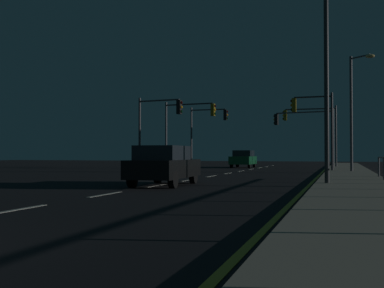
{
  "coord_description": "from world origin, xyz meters",
  "views": [
    {
      "loc": [
        6.9,
        -3.51,
        1.26
      ],
      "look_at": [
        -1.8,
        23.12,
        1.86
      ],
      "focal_mm": 42.69,
      "sensor_mm": 36.0,
      "label": 1
    }
  ],
  "objects_px": {
    "street_lamp_corner": "(336,65)",
    "traffic_light_far_right": "(312,123)",
    "street_lamp_median": "(355,102)",
    "traffic_light_near_right": "(187,121)",
    "traffic_light_near_left": "(158,119)",
    "traffic_light_mid_left": "(207,125)",
    "car_oncoming": "(243,159)",
    "traffic_light_far_left": "(305,126)",
    "traffic_light_far_center": "(314,117)",
    "car": "(164,165)"
  },
  "relations": [
    {
      "from": "car_oncoming",
      "to": "traffic_light_far_left",
      "type": "xyz_separation_m",
      "value": [
        5.62,
        -1.95,
        2.8
      ]
    },
    {
      "from": "traffic_light_far_right",
      "to": "traffic_light_near_right",
      "type": "relative_size",
      "value": 0.99
    },
    {
      "from": "street_lamp_median",
      "to": "street_lamp_corner",
      "type": "distance_m",
      "value": 12.98
    },
    {
      "from": "traffic_light_mid_left",
      "to": "traffic_light_far_right",
      "type": "xyz_separation_m",
      "value": [
        9.25,
        2.0,
        0.09
      ]
    },
    {
      "from": "car",
      "to": "traffic_light_far_right",
      "type": "distance_m",
      "value": 25.83
    },
    {
      "from": "street_lamp_median",
      "to": "traffic_light_near_right",
      "type": "bearing_deg",
      "value": 164.97
    },
    {
      "from": "traffic_light_far_left",
      "to": "traffic_light_mid_left",
      "type": "bearing_deg",
      "value": 173.16
    },
    {
      "from": "car_oncoming",
      "to": "street_lamp_median",
      "type": "distance_m",
      "value": 14.15
    },
    {
      "from": "traffic_light_far_right",
      "to": "traffic_light_far_left",
      "type": "bearing_deg",
      "value": -97.69
    },
    {
      "from": "street_lamp_median",
      "to": "street_lamp_corner",
      "type": "height_order",
      "value": "street_lamp_corner"
    },
    {
      "from": "traffic_light_near_right",
      "to": "traffic_light_near_left",
      "type": "bearing_deg",
      "value": -93.6
    },
    {
      "from": "traffic_light_mid_left",
      "to": "traffic_light_far_left",
      "type": "height_order",
      "value": "traffic_light_mid_left"
    },
    {
      "from": "car_oncoming",
      "to": "traffic_light_far_left",
      "type": "height_order",
      "value": "traffic_light_far_left"
    },
    {
      "from": "traffic_light_far_right",
      "to": "traffic_light_far_center",
      "type": "bearing_deg",
      "value": -85.94
    },
    {
      "from": "car_oncoming",
      "to": "traffic_light_far_right",
      "type": "xyz_separation_m",
      "value": [
        6.04,
        1.11,
        3.16
      ]
    },
    {
      "from": "traffic_light_far_right",
      "to": "traffic_light_mid_left",
      "type": "bearing_deg",
      "value": -167.79
    },
    {
      "from": "car",
      "to": "car_oncoming",
      "type": "relative_size",
      "value": 1.01
    },
    {
      "from": "traffic_light_far_center",
      "to": "traffic_light_near_right",
      "type": "height_order",
      "value": "traffic_light_near_right"
    },
    {
      "from": "traffic_light_near_right",
      "to": "street_lamp_corner",
      "type": "height_order",
      "value": "street_lamp_corner"
    },
    {
      "from": "car",
      "to": "traffic_light_far_left",
      "type": "relative_size",
      "value": 0.9
    },
    {
      "from": "car_oncoming",
      "to": "street_lamp_median",
      "type": "relative_size",
      "value": 0.6
    },
    {
      "from": "car_oncoming",
      "to": "street_lamp_corner",
      "type": "distance_m",
      "value": 24.65
    },
    {
      "from": "car_oncoming",
      "to": "street_lamp_corner",
      "type": "relative_size",
      "value": 0.59
    },
    {
      "from": "car",
      "to": "traffic_light_far_center",
      "type": "bearing_deg",
      "value": 72.2
    },
    {
      "from": "traffic_light_far_left",
      "to": "traffic_light_far_right",
      "type": "bearing_deg",
      "value": 82.31
    },
    {
      "from": "traffic_light_mid_left",
      "to": "traffic_light_far_left",
      "type": "xyz_separation_m",
      "value": [
        8.84,
        -1.06,
        -0.27
      ]
    },
    {
      "from": "traffic_light_mid_left",
      "to": "car_oncoming",
      "type": "bearing_deg",
      "value": 15.44
    },
    {
      "from": "traffic_light_far_left",
      "to": "traffic_light_near_right",
      "type": "bearing_deg",
      "value": -152.27
    },
    {
      "from": "traffic_light_far_center",
      "to": "traffic_light_near_left",
      "type": "relative_size",
      "value": 1.02
    },
    {
      "from": "traffic_light_far_right",
      "to": "car",
      "type": "bearing_deg",
      "value": -99.5
    },
    {
      "from": "traffic_light_far_right",
      "to": "traffic_light_far_left",
      "type": "distance_m",
      "value": 3.11
    },
    {
      "from": "car",
      "to": "traffic_light_near_left",
      "type": "relative_size",
      "value": 0.86
    },
    {
      "from": "traffic_light_mid_left",
      "to": "street_lamp_median",
      "type": "distance_m",
      "value": 15.49
    },
    {
      "from": "traffic_light_near_right",
      "to": "street_lamp_corner",
      "type": "bearing_deg",
      "value": -54.82
    },
    {
      "from": "street_lamp_median",
      "to": "traffic_light_mid_left",
      "type": "bearing_deg",
      "value": 144.21
    },
    {
      "from": "traffic_light_far_center",
      "to": "traffic_light_far_left",
      "type": "xyz_separation_m",
      "value": [
        -1.12,
        6.85,
        -0.18
      ]
    },
    {
      "from": "street_lamp_corner",
      "to": "traffic_light_far_right",
      "type": "bearing_deg",
      "value": 95.41
    },
    {
      "from": "traffic_light_near_left",
      "to": "traffic_light_mid_left",
      "type": "bearing_deg",
      "value": 88.43
    },
    {
      "from": "car",
      "to": "traffic_light_near_right",
      "type": "xyz_separation_m",
      "value": [
        -4.99,
        17.59,
        3.05
      ]
    },
    {
      "from": "car_oncoming",
      "to": "traffic_light_far_center",
      "type": "relative_size",
      "value": 0.84
    },
    {
      "from": "traffic_light_far_right",
      "to": "traffic_light_near_right",
      "type": "xyz_separation_m",
      "value": [
        -9.22,
        -7.69,
        -0.11
      ]
    },
    {
      "from": "traffic_light_far_right",
      "to": "traffic_light_near_left",
      "type": "relative_size",
      "value": 1.04
    },
    {
      "from": "traffic_light_far_center",
      "to": "street_lamp_corner",
      "type": "height_order",
      "value": "street_lamp_corner"
    },
    {
      "from": "car_oncoming",
      "to": "traffic_light_far_left",
      "type": "relative_size",
      "value": 0.89
    },
    {
      "from": "car",
      "to": "street_lamp_median",
      "type": "height_order",
      "value": "street_lamp_median"
    },
    {
      "from": "car_oncoming",
      "to": "traffic_light_far_center",
      "type": "height_order",
      "value": "traffic_light_far_center"
    },
    {
      "from": "traffic_light_far_center",
      "to": "traffic_light_mid_left",
      "type": "distance_m",
      "value": 12.72
    },
    {
      "from": "car_oncoming",
      "to": "traffic_light_far_center",
      "type": "distance_m",
      "value": 11.48
    },
    {
      "from": "traffic_light_mid_left",
      "to": "street_lamp_corner",
      "type": "bearing_deg",
      "value": -62.34
    },
    {
      "from": "traffic_light_near_right",
      "to": "traffic_light_far_left",
      "type": "height_order",
      "value": "traffic_light_near_right"
    }
  ]
}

